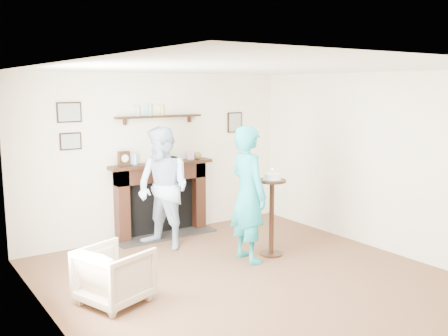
{
  "coord_description": "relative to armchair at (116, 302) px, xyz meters",
  "views": [
    {
      "loc": [
        -3.48,
        -4.4,
        2.3
      ],
      "look_at": [
        0.15,
        0.9,
        1.25
      ],
      "focal_mm": 40.0,
      "sensor_mm": 36.0,
      "label": 1
    }
  ],
  "objects": [
    {
      "name": "room_shell",
      "position": [
        1.57,
        0.24,
        1.62
      ],
      "size": [
        4.54,
        5.02,
        2.52
      ],
      "color": "#F0EACB",
      "rests_on": "ground"
    },
    {
      "name": "armchair",
      "position": [
        0.0,
        0.0,
        0.0
      ],
      "size": [
        0.86,
        0.84,
        0.62
      ],
      "primitive_type": "imported",
      "rotation": [
        0.0,
        0.0,
        1.91
      ],
      "color": "gray",
      "rests_on": "ground"
    },
    {
      "name": "man",
      "position": [
        1.3,
        1.35,
        0.0
      ],
      "size": [
        0.91,
        1.03,
        1.75
      ],
      "primitive_type": "imported",
      "rotation": [
        0.0,
        0.0,
        -1.22
      ],
      "color": "#C5E0F7",
      "rests_on": "ground"
    },
    {
      "name": "woman",
      "position": [
        1.98,
        0.26,
        0.0
      ],
      "size": [
        0.47,
        0.68,
        1.81
      ],
      "primitive_type": "imported",
      "rotation": [
        0.0,
        0.0,
        1.51
      ],
      "color": "teal",
      "rests_on": "ground"
    },
    {
      "name": "pedestal_table",
      "position": [
        2.38,
        0.24,
        0.75
      ],
      "size": [
        0.38,
        0.38,
        1.21
      ],
      "color": "black",
      "rests_on": "ground"
    },
    {
      "name": "ground",
      "position": [
        1.58,
        -0.46,
        0.0
      ],
      "size": [
        5.0,
        5.0,
        0.0
      ],
      "primitive_type": "plane",
      "color": "brown",
      "rests_on": "ground"
    }
  ]
}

